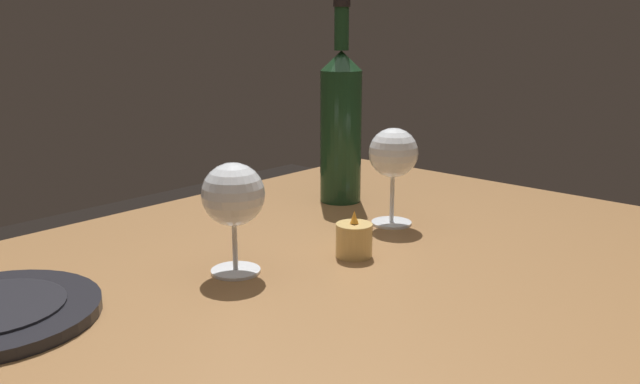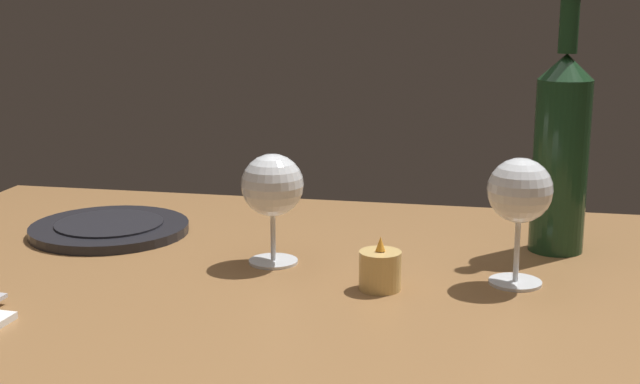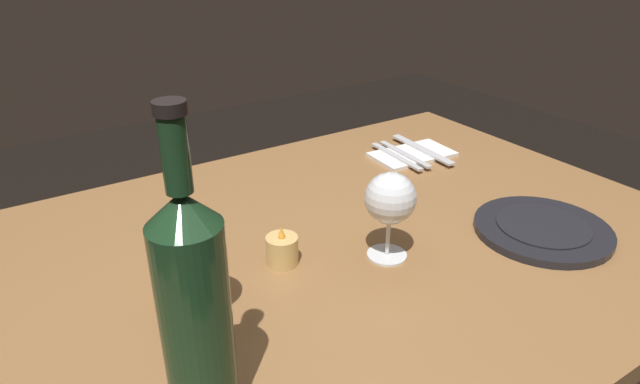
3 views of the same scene
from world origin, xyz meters
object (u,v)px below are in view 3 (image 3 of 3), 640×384
object	(u,v)px
wine_glass_left	(192,245)
fork_inner	(404,154)
wine_bottle	(194,307)
fork_outer	(396,156)
table_knife	(422,149)
votive_candle	(282,251)
folded_napkin	(412,154)
wine_glass_right	(390,200)
dinner_plate	(543,229)

from	to	relation	value
wine_glass_left	fork_inner	bearing A→B (deg)	24.39
wine_bottle	fork_outer	size ratio (longest dim) A/B	2.00
wine_glass_left	fork_inner	size ratio (longest dim) A/B	0.88
wine_bottle	table_knife	size ratio (longest dim) A/B	1.71
votive_candle	fork_outer	bearing A→B (deg)	27.80
folded_napkin	fork_outer	bearing A→B (deg)	-180.00
wine_bottle	fork_inner	world-z (taller)	wine_bottle
wine_glass_right	fork_outer	bearing A→B (deg)	47.69
wine_glass_right	votive_candle	bearing A→B (deg)	153.64
votive_candle	wine_glass_right	bearing A→B (deg)	-26.36
wine_bottle	dinner_plate	size ratio (longest dim) A/B	1.52
wine_bottle	folded_napkin	distance (m)	0.84
wine_glass_left	votive_candle	xyz separation A→B (m)	(0.16, 0.05, -0.09)
wine_glass_left	wine_bottle	bearing A→B (deg)	-109.68
table_knife	fork_outer	bearing A→B (deg)	-180.00
fork_outer	table_knife	bearing A→B (deg)	0.00
wine_glass_right	wine_bottle	bearing A→B (deg)	-159.97
wine_glass_left	table_knife	xyz separation A→B (m)	(0.67, 0.28, -0.11)
fork_inner	wine_glass_left	bearing A→B (deg)	-155.61
wine_glass_left	wine_glass_right	world-z (taller)	wine_glass_left
dinner_plate	table_knife	xyz separation A→B (m)	(0.08, 0.40, 0.00)
wine_glass_left	votive_candle	size ratio (longest dim) A/B	2.38
wine_bottle	votive_candle	xyz separation A→B (m)	(0.22, 0.21, -0.12)
wine_bottle	votive_candle	bearing A→B (deg)	44.08
fork_inner	wine_bottle	bearing A→B (deg)	-146.92
wine_glass_right	wine_bottle	distance (m)	0.40
folded_napkin	wine_glass_left	bearing A→B (deg)	-156.45
wine_bottle	folded_napkin	world-z (taller)	wine_bottle
wine_glass_left	folded_napkin	xyz separation A→B (m)	(0.64, 0.28, -0.11)
fork_inner	table_knife	world-z (taller)	same
votive_candle	folded_napkin	distance (m)	0.53
folded_napkin	table_knife	bearing A→B (deg)	0.00
dinner_plate	fork_outer	xyz separation A→B (m)	(-0.00, 0.40, 0.00)
wine_glass_right	table_knife	distance (m)	0.48
fork_inner	dinner_plate	bearing A→B (deg)	-93.31
votive_candle	wine_glass_left	bearing A→B (deg)	-161.87
votive_candle	folded_napkin	bearing A→B (deg)	25.29
wine_glass_left	table_knife	size ratio (longest dim) A/B	0.76
wine_glass_left	fork_outer	world-z (taller)	wine_glass_left
dinner_plate	folded_napkin	xyz separation A→B (m)	(0.05, 0.40, -0.00)
table_knife	fork_inner	bearing A→B (deg)	-180.00
wine_glass_right	folded_napkin	world-z (taller)	wine_glass_right
votive_candle	fork_inner	distance (m)	0.51
wine_bottle	folded_napkin	bearing A→B (deg)	32.13
folded_napkin	votive_candle	bearing A→B (deg)	-154.71
votive_candle	table_knife	size ratio (longest dim) A/B	0.32
votive_candle	fork_outer	size ratio (longest dim) A/B	0.37
wine_glass_right	fork_inner	distance (m)	0.44
wine_bottle	votive_candle	size ratio (longest dim) A/B	5.39
dinner_plate	fork_outer	bearing A→B (deg)	90.30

